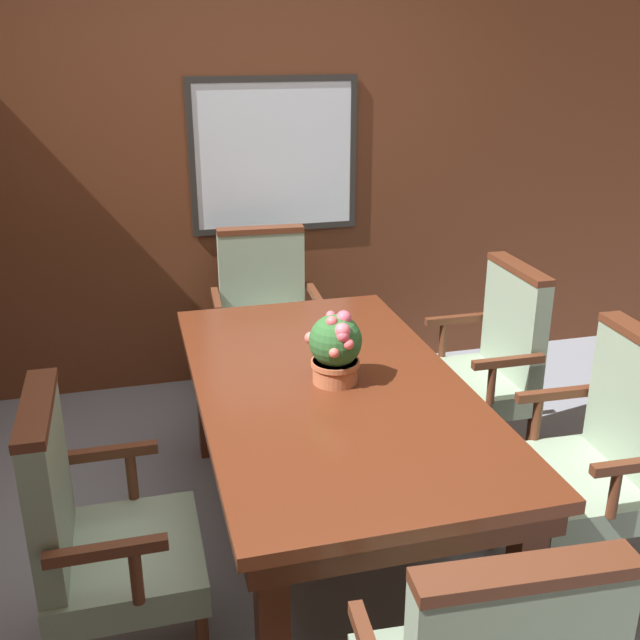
{
  "coord_description": "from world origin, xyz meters",
  "views": [
    {
      "loc": [
        -0.59,
        -2.29,
        1.97
      ],
      "look_at": [
        0.1,
        0.35,
        0.93
      ],
      "focal_mm": 42.0,
      "sensor_mm": 36.0,
      "label": 1
    }
  ],
  "objects_px": {
    "chair_left_near": "(96,532)",
    "chair_head_far": "(265,315)",
    "chair_right_near": "(600,454)",
    "potted_plant": "(335,348)",
    "chair_right_far": "(488,362)",
    "dining_table": "(330,404)"
  },
  "relations": [
    {
      "from": "chair_left_near",
      "to": "chair_head_far",
      "type": "height_order",
      "value": "same"
    },
    {
      "from": "chair_right_near",
      "to": "potted_plant",
      "type": "distance_m",
      "value": 1.04
    },
    {
      "from": "chair_left_near",
      "to": "potted_plant",
      "type": "distance_m",
      "value": 1.06
    },
    {
      "from": "chair_right_far",
      "to": "chair_right_near",
      "type": "xyz_separation_m",
      "value": [
        0.02,
        -0.86,
        0.0
      ]
    },
    {
      "from": "dining_table",
      "to": "chair_head_far",
      "type": "height_order",
      "value": "chair_head_far"
    },
    {
      "from": "chair_right_far",
      "to": "chair_left_near",
      "type": "bearing_deg",
      "value": -63.5
    },
    {
      "from": "chair_head_far",
      "to": "chair_right_near",
      "type": "height_order",
      "value": "same"
    },
    {
      "from": "chair_right_far",
      "to": "chair_right_near",
      "type": "relative_size",
      "value": 1.0
    },
    {
      "from": "chair_head_far",
      "to": "chair_right_far",
      "type": "height_order",
      "value": "same"
    },
    {
      "from": "chair_head_far",
      "to": "dining_table",
      "type": "bearing_deg",
      "value": -86.55
    },
    {
      "from": "chair_right_far",
      "to": "dining_table",
      "type": "bearing_deg",
      "value": -64.48
    },
    {
      "from": "potted_plant",
      "to": "dining_table",
      "type": "bearing_deg",
      "value": -176.31
    },
    {
      "from": "chair_right_near",
      "to": "potted_plant",
      "type": "height_order",
      "value": "potted_plant"
    },
    {
      "from": "chair_right_far",
      "to": "chair_right_near",
      "type": "distance_m",
      "value": 0.86
    },
    {
      "from": "chair_left_near",
      "to": "potted_plant",
      "type": "height_order",
      "value": "potted_plant"
    },
    {
      "from": "chair_right_near",
      "to": "chair_left_near",
      "type": "bearing_deg",
      "value": -87.76
    },
    {
      "from": "dining_table",
      "to": "chair_left_near",
      "type": "bearing_deg",
      "value": -152.77
    },
    {
      "from": "potted_plant",
      "to": "chair_right_far",
      "type": "bearing_deg",
      "value": 25.71
    },
    {
      "from": "chair_right_near",
      "to": "potted_plant",
      "type": "xyz_separation_m",
      "value": [
        -0.88,
        0.44,
        0.34
      ]
    },
    {
      "from": "dining_table",
      "to": "chair_head_far",
      "type": "xyz_separation_m",
      "value": [
        -0.01,
        1.3,
        -0.1
      ]
    },
    {
      "from": "chair_right_near",
      "to": "chair_head_far",
      "type": "bearing_deg",
      "value": -150.3
    },
    {
      "from": "chair_head_far",
      "to": "potted_plant",
      "type": "height_order",
      "value": "potted_plant"
    }
  ]
}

